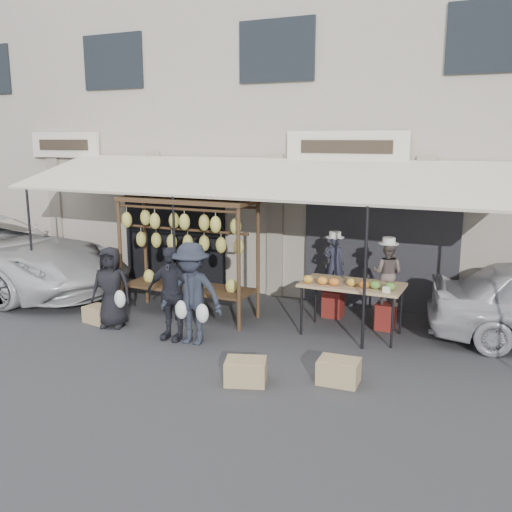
{
  "coord_description": "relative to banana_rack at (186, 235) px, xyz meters",
  "views": [
    {
      "loc": [
        4.57,
        -7.42,
        3.32
      ],
      "look_at": [
        0.51,
        1.4,
        1.3
      ],
      "focal_mm": 40.0,
      "sensor_mm": 36.0,
      "label": 1
    }
  ],
  "objects": [
    {
      "name": "awning",
      "position": [
        0.94,
        0.83,
        1.01
      ],
      "size": [
        10.0,
        2.35,
        2.92
      ],
      "color": "beige",
      "rests_on": "ground_plane"
    },
    {
      "name": "crate_near_a",
      "position": [
        2.3,
        -2.25,
        -1.4
      ],
      "size": [
        0.66,
        0.58,
        0.33
      ],
      "primitive_type": "cube",
      "rotation": [
        0.0,
        0.0,
        0.34
      ],
      "color": "tan",
      "rests_on": "ground_plane"
    },
    {
      "name": "customer_mid",
      "position": [
        0.41,
        -1.18,
        -0.78
      ],
      "size": [
        0.93,
        0.4,
        1.58
      ],
      "primitive_type": "imported",
      "rotation": [
        0.0,
        0.0,
        0.02
      ],
      "color": "#22232B",
      "rests_on": "ground_plane"
    },
    {
      "name": "stool_right",
      "position": [
        3.55,
        0.81,
        -1.34
      ],
      "size": [
        0.36,
        0.36,
        0.46
      ],
      "primitive_type": "cube",
      "rotation": [
        0.0,
        0.0,
        0.08
      ],
      "color": "maroon",
      "rests_on": "ground_plane"
    },
    {
      "name": "shophouse",
      "position": [
        0.93,
        5.04,
        2.08
      ],
      "size": [
        24.0,
        6.15,
        7.3
      ],
      "color": "#A4998A",
      "rests_on": "ground_plane"
    },
    {
      "name": "crate_near_b",
      "position": [
        3.46,
        -1.71,
        -1.4
      ],
      "size": [
        0.58,
        0.46,
        0.33
      ],
      "primitive_type": "cube",
      "rotation": [
        0.0,
        0.0,
        0.06
      ],
      "color": "tan",
      "rests_on": "ground_plane"
    },
    {
      "name": "vendor_left",
      "position": [
        2.5,
        1.14,
        -0.54
      ],
      "size": [
        0.41,
        0.29,
        1.06
      ],
      "primitive_type": "imported",
      "rotation": [
        0.0,
        0.0,
        3.25
      ],
      "color": "#272939",
      "rests_on": "stool_left"
    },
    {
      "name": "customer_left",
      "position": [
        -0.91,
        -1.08,
        -0.84
      ],
      "size": [
        0.82,
        0.65,
        1.45
      ],
      "primitive_type": "imported",
      "rotation": [
        0.0,
        0.0,
        0.3
      ],
      "color": "black",
      "rests_on": "ground_plane"
    },
    {
      "name": "banana_rack",
      "position": [
        0.0,
        0.0,
        0.0
      ],
      "size": [
        2.6,
        0.9,
        2.24
      ],
      "color": "black",
      "rests_on": "ground_plane"
    },
    {
      "name": "customer_right",
      "position": [
        0.82,
        -1.21,
        -0.73
      ],
      "size": [
        1.14,
        0.71,
        1.68
      ],
      "primitive_type": "imported",
      "rotation": [
        0.0,
        0.0,
        0.09
      ],
      "color": "#222632",
      "rests_on": "ground_plane"
    },
    {
      "name": "vendor_right",
      "position": [
        3.55,
        0.81,
        -0.55
      ],
      "size": [
        0.56,
        0.45,
        1.11
      ],
      "primitive_type": "imported",
      "rotation": [
        0.0,
        0.0,
        3.08
      ],
      "color": "#655852",
      "rests_on": "stool_right"
    },
    {
      "name": "ground_plane",
      "position": [
        0.93,
        -1.45,
        -1.57
      ],
      "size": [
        90.0,
        90.0,
        0.0
      ],
      "primitive_type": "plane",
      "color": "#2D2D30"
    },
    {
      "name": "produce_table",
      "position": [
        3.08,
        0.24,
        -0.69
      ],
      "size": [
        1.7,
        0.9,
        1.04
      ],
      "color": "tan",
      "rests_on": "ground_plane"
    },
    {
      "name": "stool_left",
      "position": [
        2.5,
        1.14,
        -1.32
      ],
      "size": [
        0.41,
        0.41,
        0.49
      ],
      "primitive_type": "cube",
      "rotation": [
        0.0,
        0.0,
        0.19
      ],
      "color": "maroon",
      "rests_on": "ground_plane"
    },
    {
      "name": "crate_far",
      "position": [
        -1.3,
        -1.0,
        -1.42
      ],
      "size": [
        0.55,
        0.46,
        0.29
      ],
      "primitive_type": "cube",
      "rotation": [
        0.0,
        0.0,
        -0.18
      ],
      "color": "tan",
      "rests_on": "ground_plane"
    }
  ]
}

